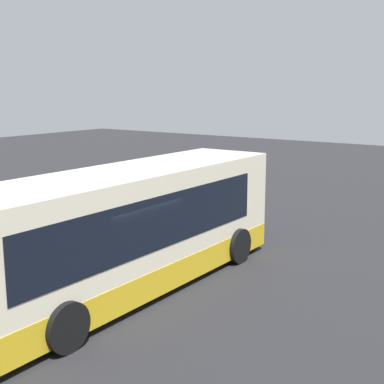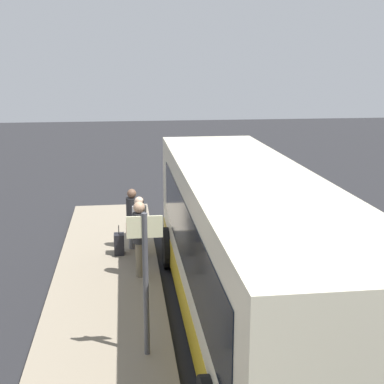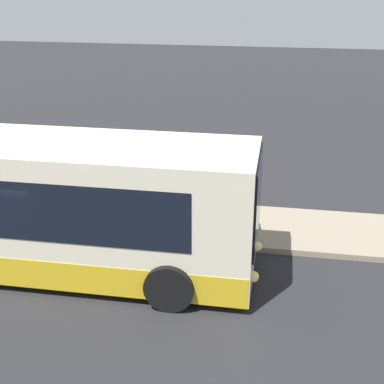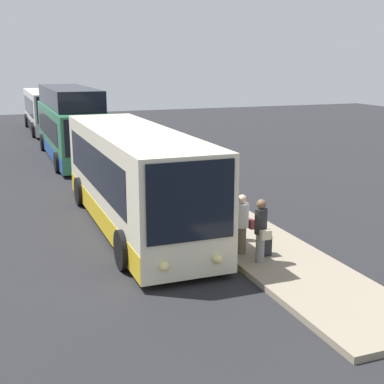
% 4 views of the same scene
% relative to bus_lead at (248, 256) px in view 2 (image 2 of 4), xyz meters
% --- Properties ---
extents(ground, '(80.00, 80.00, 0.00)m').
position_rel_bus_lead_xyz_m(ground, '(-0.54, -0.08, -1.58)').
color(ground, '#232326').
extents(platform, '(20.00, 2.57, 0.16)m').
position_rel_bus_lead_xyz_m(platform, '(-0.54, 2.80, -1.50)').
color(platform, gray).
rests_on(platform, ground).
extents(bus_lead, '(10.59, 2.75, 3.17)m').
position_rel_bus_lead_xyz_m(bus_lead, '(0.00, 0.00, 0.00)').
color(bus_lead, beige).
rests_on(bus_lead, ground).
extents(passenger_boarding, '(0.32, 0.32, 1.86)m').
position_rel_bus_lead_xyz_m(passenger_boarding, '(2.70, 1.99, -0.38)').
color(passenger_boarding, '#6B604C').
rests_on(passenger_boarding, platform).
extents(passenger_waiting, '(0.51, 0.34, 1.69)m').
position_rel_bus_lead_xyz_m(passenger_waiting, '(4.75, 2.13, -0.50)').
color(passenger_waiting, gray).
rests_on(passenger_waiting, platform).
extents(passenger_with_bags, '(0.38, 0.55, 1.65)m').
position_rel_bus_lead_xyz_m(passenger_with_bags, '(3.98, 1.97, -0.53)').
color(passenger_with_bags, '#6B604C').
rests_on(passenger_with_bags, platform).
extents(suitcase, '(0.33, 0.27, 0.81)m').
position_rel_bus_lead_xyz_m(suitcase, '(4.29, 2.50, -1.14)').
color(suitcase, black).
rests_on(suitcase, platform).
extents(sign_post, '(0.10, 0.61, 2.59)m').
position_rel_bus_lead_xyz_m(sign_post, '(-0.87, 1.99, 0.15)').
color(sign_post, '#4C4C51').
rests_on(sign_post, platform).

